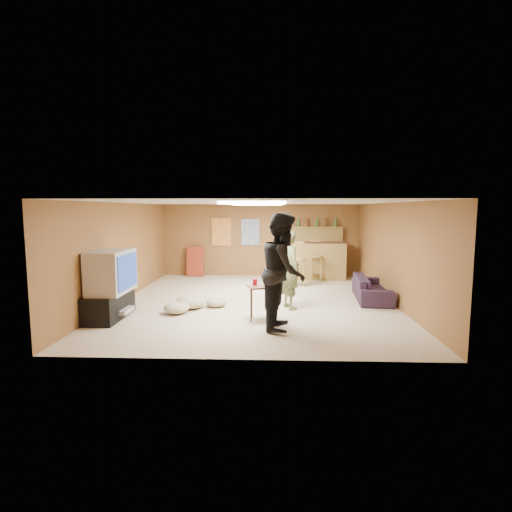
{
  "coord_description": "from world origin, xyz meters",
  "views": [
    {
      "loc": [
        0.36,
        -8.77,
        2.07
      ],
      "look_at": [
        0.0,
        0.2,
        1.0
      ],
      "focal_mm": 28.0,
      "sensor_mm": 36.0,
      "label": 1
    }
  ],
  "objects_px": {
    "tv_body": "(111,271)",
    "person_olive": "(290,270)",
    "person_black": "(283,271)",
    "tray_table": "(262,303)",
    "sofa": "(372,288)",
    "bar_counter": "(310,260)"
  },
  "relations": [
    {
      "from": "bar_counter",
      "to": "person_olive",
      "type": "distance_m",
      "value": 3.65
    },
    {
      "from": "tv_body",
      "to": "person_black",
      "type": "bearing_deg",
      "value": -8.7
    },
    {
      "from": "person_olive",
      "to": "sofa",
      "type": "distance_m",
      "value": 2.19
    },
    {
      "from": "tray_table",
      "to": "sofa",
      "type": "bearing_deg",
      "value": 36.48
    },
    {
      "from": "person_black",
      "to": "sofa",
      "type": "distance_m",
      "value": 3.19
    },
    {
      "from": "sofa",
      "to": "tv_body",
      "type": "bearing_deg",
      "value": 114.25
    },
    {
      "from": "person_black",
      "to": "tray_table",
      "type": "bearing_deg",
      "value": 46.78
    },
    {
      "from": "person_black",
      "to": "tray_table",
      "type": "height_order",
      "value": "person_black"
    },
    {
      "from": "tv_body",
      "to": "tray_table",
      "type": "xyz_separation_m",
      "value": [
        2.83,
        -0.04,
        -0.57
      ]
    },
    {
      "from": "tv_body",
      "to": "person_olive",
      "type": "bearing_deg",
      "value": 14.81
    },
    {
      "from": "person_olive",
      "to": "sofa",
      "type": "bearing_deg",
      "value": -89.29
    },
    {
      "from": "bar_counter",
      "to": "tray_table",
      "type": "distance_m",
      "value": 4.68
    },
    {
      "from": "bar_counter",
      "to": "tray_table",
      "type": "xyz_separation_m",
      "value": [
        -1.32,
        -4.49,
        -0.22
      ]
    },
    {
      "from": "person_olive",
      "to": "person_black",
      "type": "height_order",
      "value": "person_black"
    },
    {
      "from": "tv_body",
      "to": "person_olive",
      "type": "relative_size",
      "value": 0.67
    },
    {
      "from": "sofa",
      "to": "tray_table",
      "type": "xyz_separation_m",
      "value": [
        -2.47,
        -1.83,
        0.06
      ]
    },
    {
      "from": "person_black",
      "to": "tray_table",
      "type": "xyz_separation_m",
      "value": [
        -0.38,
        0.45,
        -0.67
      ]
    },
    {
      "from": "tray_table",
      "to": "person_black",
      "type": "bearing_deg",
      "value": -50.43
    },
    {
      "from": "tv_body",
      "to": "sofa",
      "type": "bearing_deg",
      "value": 18.67
    },
    {
      "from": "person_olive",
      "to": "tray_table",
      "type": "xyz_separation_m",
      "value": [
        -0.55,
        -0.93,
        -0.49
      ]
    },
    {
      "from": "person_olive",
      "to": "person_black",
      "type": "relative_size",
      "value": 0.82
    },
    {
      "from": "tv_body",
      "to": "tray_table",
      "type": "bearing_deg",
      "value": -0.74
    }
  ]
}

